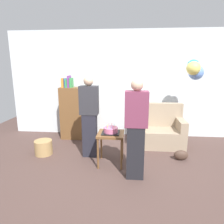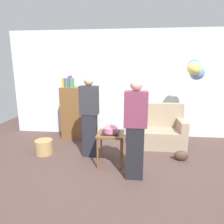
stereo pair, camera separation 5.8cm
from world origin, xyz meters
The scene contains 11 objects.
ground_plane centered at (0.00, 0.00, 0.00)m, with size 8.00×8.00×0.00m, color #4C3833.
wall_back centered at (0.00, 2.05, 1.35)m, with size 6.00×0.10×2.70m, color silver.
couch centered at (0.85, 1.34, 0.34)m, with size 1.10×0.70×0.96m.
bookshelf centered at (-1.16, 1.63, 0.67)m, with size 0.80×0.36×1.59m.
side_table centered at (-0.17, 0.29, 0.52)m, with size 0.48×0.48×0.61m.
birthday_cake centered at (-0.17, 0.29, 0.66)m, with size 0.32×0.32×0.17m.
person_blowing_candles centered at (-0.63, 0.61, 0.83)m, with size 0.36×0.22×1.63m.
person_holding_cake centered at (0.27, -0.14, 0.83)m, with size 0.36×0.22×1.63m.
wicker_basket centered at (-1.62, 0.58, 0.15)m, with size 0.36×0.36×0.30m, color #A88451.
handbag centered at (1.19, 0.57, 0.10)m, with size 0.28×0.14×0.20m, color #473328.
balloon_bunch centered at (1.51, 1.25, 1.74)m, with size 0.40×0.43×1.95m.
Camera 2 is at (0.23, -3.20, 1.81)m, focal length 32.22 mm.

